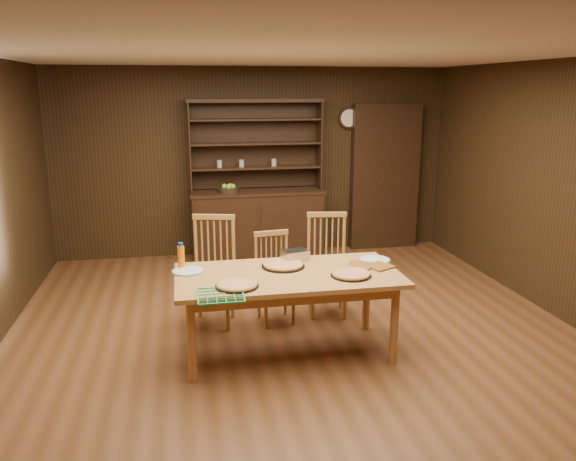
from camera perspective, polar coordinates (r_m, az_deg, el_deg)
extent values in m
plane|color=brown|center=(5.44, 0.96, -10.85)|extent=(6.00, 6.00, 0.00)
plane|color=white|center=(4.93, 1.09, 17.65)|extent=(6.00, 6.00, 0.00)
plane|color=#332110|center=(7.95, -3.44, 6.94)|extent=(5.50, 0.00, 5.50)
plane|color=#332110|center=(2.31, 16.79, -12.20)|extent=(5.50, 0.00, 5.50)
plane|color=#332110|center=(6.20, 26.81, 3.36)|extent=(0.00, 6.00, 6.00)
cube|color=black|center=(7.85, -3.11, 0.54)|extent=(1.80, 0.50, 0.90)
cube|color=black|center=(7.75, -3.15, 3.92)|extent=(1.84, 0.52, 0.04)
cube|color=black|center=(7.89, -3.44, 8.72)|extent=(1.80, 0.02, 1.20)
cube|color=black|center=(7.68, -9.96, 8.38)|extent=(0.02, 0.32, 1.20)
cube|color=black|center=(7.91, 3.18, 8.73)|extent=(0.02, 0.32, 1.20)
cube|color=black|center=(7.71, -3.36, 13.06)|extent=(1.84, 0.34, 0.05)
cylinder|color=#A89D8E|center=(7.72, -6.98, 6.74)|extent=(0.07, 0.07, 0.10)
cylinder|color=#A89D8E|center=(7.75, -4.75, 6.82)|extent=(0.07, 0.07, 0.10)
cube|color=black|center=(8.35, 9.77, 5.38)|extent=(1.00, 0.18, 2.10)
cylinder|color=black|center=(8.14, 6.18, 11.30)|extent=(0.30, 0.04, 0.30)
cylinder|color=white|center=(8.12, 6.23, 11.29)|extent=(0.24, 0.01, 0.24)
cube|color=#B5783F|center=(4.89, 0.00, -4.59)|extent=(1.93, 0.97, 0.04)
cylinder|color=#B5783F|center=(4.61, -9.77, -11.04)|extent=(0.07, 0.07, 0.71)
cylinder|color=#B5783F|center=(5.28, -9.96, -7.66)|extent=(0.07, 0.07, 0.71)
cylinder|color=#B5783F|center=(4.92, 10.75, -9.40)|extent=(0.07, 0.07, 0.71)
cylinder|color=#B5783F|center=(5.56, 7.98, -6.47)|extent=(0.07, 0.07, 0.71)
cube|color=#BA8440|center=(5.63, -7.69, -5.06)|extent=(0.54, 0.52, 0.04)
cylinder|color=#BA8440|center=(5.60, -9.64, -7.86)|extent=(0.04, 0.04, 0.44)
cylinder|color=#BA8440|center=(5.89, -8.97, -6.70)|extent=(0.04, 0.04, 0.44)
cylinder|color=#BA8440|center=(5.53, -6.15, -8.00)|extent=(0.04, 0.04, 0.44)
cylinder|color=#BA8440|center=(5.83, -5.67, -6.81)|extent=(0.04, 0.04, 0.44)
cube|color=#BA8440|center=(5.63, -7.56, 1.38)|extent=(0.42, 0.14, 0.05)
cube|color=#BA8440|center=(5.66, -1.25, -5.65)|extent=(0.42, 0.40, 0.04)
cylinder|color=#BA8440|center=(5.58, -2.26, -8.18)|extent=(0.03, 0.03, 0.36)
cylinder|color=#BA8440|center=(5.82, -2.98, -7.22)|extent=(0.03, 0.03, 0.36)
cylinder|color=#BA8440|center=(5.65, 0.55, -7.85)|extent=(0.03, 0.03, 0.36)
cylinder|color=#BA8440|center=(5.89, -0.28, -6.92)|extent=(0.03, 0.03, 0.36)
cube|color=#BA8440|center=(5.65, -1.72, -0.27)|extent=(0.36, 0.08, 0.05)
cube|color=#BA8440|center=(5.84, 4.04, -4.39)|extent=(0.49, 0.48, 0.04)
cylinder|color=#BA8440|center=(5.76, 2.51, -7.09)|extent=(0.04, 0.04, 0.42)
cylinder|color=#BA8440|center=(6.05, 2.29, -6.03)|extent=(0.04, 0.04, 0.42)
cylinder|color=#BA8440|center=(5.79, 5.80, -7.03)|extent=(0.04, 0.04, 0.42)
cylinder|color=#BA8440|center=(6.08, 5.41, -5.97)|extent=(0.04, 0.04, 0.42)
cube|color=#BA8440|center=(5.85, 3.97, 1.64)|extent=(0.41, 0.10, 0.05)
cylinder|color=black|center=(4.57, -5.22, -5.66)|extent=(0.36, 0.36, 0.01)
cylinder|color=tan|center=(4.57, -5.22, -5.48)|extent=(0.33, 0.33, 0.02)
torus|color=#C49146|center=(4.57, -5.22, -5.48)|extent=(0.34, 0.34, 0.03)
cylinder|color=black|center=(4.84, 6.42, -4.56)|extent=(0.35, 0.35, 0.01)
cylinder|color=tan|center=(4.83, 6.42, -4.39)|extent=(0.32, 0.32, 0.02)
torus|color=#C49146|center=(4.83, 6.42, -4.39)|extent=(0.33, 0.33, 0.03)
cylinder|color=black|center=(5.05, -0.49, -3.65)|extent=(0.39, 0.39, 0.01)
cylinder|color=tan|center=(5.04, -0.49, -3.49)|extent=(0.35, 0.35, 0.02)
torus|color=#C49146|center=(5.04, -0.49, -3.49)|extent=(0.36, 0.36, 0.03)
cylinder|color=silver|center=(4.99, -10.12, -4.07)|extent=(0.28, 0.28, 0.01)
torus|color=#304B91|center=(4.99, -10.12, -4.05)|extent=(0.28, 0.28, 0.01)
cylinder|color=silver|center=(5.29, 8.79, -2.96)|extent=(0.29, 0.29, 0.01)
torus|color=#304B91|center=(5.29, 8.79, -2.93)|extent=(0.29, 0.29, 0.01)
cube|color=silver|center=(5.24, 0.71, -2.50)|extent=(0.27, 0.22, 0.09)
cylinder|color=orange|center=(5.07, -10.81, -2.68)|extent=(0.06, 0.06, 0.21)
cylinder|color=navy|center=(5.04, -10.87, -1.39)|extent=(0.04, 0.04, 0.03)
cube|color=red|center=(5.10, 9.26, -3.62)|extent=(0.29, 0.29, 0.02)
cube|color=red|center=(5.11, 7.36, -3.52)|extent=(0.31, 0.31, 0.02)
cylinder|color=black|center=(7.65, -6.08, 4.11)|extent=(0.28, 0.28, 0.06)
sphere|color=#91D238|center=(7.64, -6.47, 4.46)|extent=(0.08, 0.08, 0.08)
sphere|color=#91D238|center=(7.68, -5.89, 4.52)|extent=(0.08, 0.08, 0.08)
sphere|color=#91D238|center=(7.60, -6.06, 4.41)|extent=(0.08, 0.08, 0.08)
sphere|color=#91D238|center=(7.63, -5.63, 4.47)|extent=(0.08, 0.08, 0.08)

